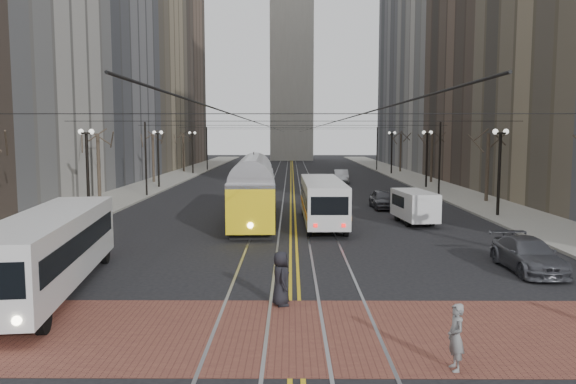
{
  "coord_description": "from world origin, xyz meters",
  "views": [
    {
      "loc": [
        -0.12,
        -19.23,
        5.54
      ],
      "look_at": [
        -0.26,
        5.33,
        3.0
      ],
      "focal_mm": 35.0,
      "sensor_mm": 36.0,
      "label": 1
    }
  ],
  "objects_px": {
    "cargo_van": "(414,207)",
    "sedan_parked": "(528,255)",
    "rear_bus": "(322,202)",
    "sedan_grey": "(383,199)",
    "sedan_silver": "(341,176)",
    "pedestrian_b": "(456,337)",
    "streetcar": "(253,197)",
    "transit_bus": "(50,253)",
    "pedestrian_a": "(281,278)"
  },
  "relations": [
    {
      "from": "rear_bus",
      "to": "pedestrian_a",
      "type": "distance_m",
      "value": 16.53
    },
    {
      "from": "cargo_van",
      "to": "sedan_parked",
      "type": "distance_m",
      "value": 12.22
    },
    {
      "from": "rear_bus",
      "to": "sedan_grey",
      "type": "relative_size",
      "value": 2.58
    },
    {
      "from": "transit_bus",
      "to": "cargo_van",
      "type": "xyz_separation_m",
      "value": [
        16.08,
        15.24,
        -0.37
      ]
    },
    {
      "from": "sedan_parked",
      "to": "pedestrian_a",
      "type": "xyz_separation_m",
      "value": [
        -9.96,
        -4.69,
        0.23
      ]
    },
    {
      "from": "rear_bus",
      "to": "pedestrian_b",
      "type": "bearing_deg",
      "value": -85.66
    },
    {
      "from": "sedan_grey",
      "to": "sedan_silver",
      "type": "relative_size",
      "value": 0.91
    },
    {
      "from": "sedan_parked",
      "to": "pedestrian_b",
      "type": "xyz_separation_m",
      "value": [
        -5.76,
        -9.69,
        0.15
      ]
    },
    {
      "from": "sedan_silver",
      "to": "sedan_parked",
      "type": "xyz_separation_m",
      "value": [
        3.9,
        -41.48,
        -0.07
      ]
    },
    {
      "from": "pedestrian_b",
      "to": "sedan_grey",
      "type": "bearing_deg",
      "value": 169.68
    },
    {
      "from": "transit_bus",
      "to": "sedan_silver",
      "type": "relative_size",
      "value": 2.48
    },
    {
      "from": "sedan_silver",
      "to": "pedestrian_a",
      "type": "distance_m",
      "value": 46.57
    },
    {
      "from": "cargo_van",
      "to": "pedestrian_b",
      "type": "height_order",
      "value": "cargo_van"
    },
    {
      "from": "transit_bus",
      "to": "streetcar",
      "type": "bearing_deg",
      "value": 61.71
    },
    {
      "from": "rear_bus",
      "to": "cargo_van",
      "type": "distance_m",
      "value": 5.74
    },
    {
      "from": "transit_bus",
      "to": "pedestrian_a",
      "type": "distance_m",
      "value": 8.26
    },
    {
      "from": "rear_bus",
      "to": "cargo_van",
      "type": "height_order",
      "value": "rear_bus"
    },
    {
      "from": "cargo_van",
      "to": "sedan_silver",
      "type": "bearing_deg",
      "value": 87.94
    },
    {
      "from": "cargo_van",
      "to": "transit_bus",
      "type": "bearing_deg",
      "value": -142.31
    },
    {
      "from": "sedan_grey",
      "to": "sedan_parked",
      "type": "height_order",
      "value": "sedan_grey"
    },
    {
      "from": "pedestrian_a",
      "to": "pedestrian_b",
      "type": "distance_m",
      "value": 6.53
    },
    {
      "from": "sedan_parked",
      "to": "streetcar",
      "type": "bearing_deg",
      "value": 132.65
    },
    {
      "from": "transit_bus",
      "to": "sedan_grey",
      "type": "relative_size",
      "value": 2.71
    },
    {
      "from": "sedan_grey",
      "to": "sedan_silver",
      "type": "distance_m",
      "value": 22.31
    },
    {
      "from": "streetcar",
      "to": "cargo_van",
      "type": "relative_size",
      "value": 2.98
    },
    {
      "from": "streetcar",
      "to": "sedan_silver",
      "type": "height_order",
      "value": "streetcar"
    },
    {
      "from": "streetcar",
      "to": "sedan_silver",
      "type": "relative_size",
      "value": 3.06
    },
    {
      "from": "transit_bus",
      "to": "streetcar",
      "type": "height_order",
      "value": "streetcar"
    },
    {
      "from": "sedan_silver",
      "to": "rear_bus",
      "type": "bearing_deg",
      "value": -95.08
    },
    {
      "from": "rear_bus",
      "to": "cargo_van",
      "type": "relative_size",
      "value": 2.29
    },
    {
      "from": "cargo_van",
      "to": "sedan_silver",
      "type": "distance_m",
      "value": 29.49
    },
    {
      "from": "cargo_van",
      "to": "pedestrian_b",
      "type": "distance_m",
      "value": 22.07
    },
    {
      "from": "sedan_grey",
      "to": "cargo_van",
      "type": "bearing_deg",
      "value": -84.73
    },
    {
      "from": "streetcar",
      "to": "sedan_grey",
      "type": "xyz_separation_m",
      "value": [
        9.22,
        6.5,
        -0.92
      ]
    },
    {
      "from": "transit_bus",
      "to": "pedestrian_b",
      "type": "distance_m",
      "value": 13.92
    },
    {
      "from": "sedan_parked",
      "to": "pedestrian_b",
      "type": "bearing_deg",
      "value": -121.46
    },
    {
      "from": "streetcar",
      "to": "sedan_parked",
      "type": "distance_m",
      "value": 17.5
    },
    {
      "from": "transit_bus",
      "to": "rear_bus",
      "type": "distance_m",
      "value": 18.12
    },
    {
      "from": "sedan_parked",
      "to": "sedan_silver",
      "type": "bearing_deg",
      "value": 94.65
    },
    {
      "from": "rear_bus",
      "to": "sedan_parked",
      "type": "xyz_separation_m",
      "value": [
        7.7,
        -11.67,
        -0.71
      ]
    },
    {
      "from": "sedan_silver",
      "to": "transit_bus",
      "type": "bearing_deg",
      "value": -105.41
    },
    {
      "from": "pedestrian_b",
      "to": "pedestrian_a",
      "type": "bearing_deg",
      "value": -144.42
    },
    {
      "from": "transit_bus",
      "to": "pedestrian_a",
      "type": "height_order",
      "value": "transit_bus"
    },
    {
      "from": "pedestrian_b",
      "to": "sedan_parked",
      "type": "bearing_deg",
      "value": 144.84
    },
    {
      "from": "sedan_grey",
      "to": "pedestrian_a",
      "type": "xyz_separation_m",
      "value": [
        -7.18,
        -23.89,
        0.2
      ]
    },
    {
      "from": "streetcar",
      "to": "pedestrian_a",
      "type": "xyz_separation_m",
      "value": [
        2.04,
        -17.39,
        -0.71
      ]
    },
    {
      "from": "rear_bus",
      "to": "cargo_van",
      "type": "xyz_separation_m",
      "value": [
        5.72,
        0.38,
        -0.36
      ]
    },
    {
      "from": "rear_bus",
      "to": "sedan_parked",
      "type": "height_order",
      "value": "rear_bus"
    },
    {
      "from": "rear_bus",
      "to": "pedestrian_a",
      "type": "height_order",
      "value": "rear_bus"
    },
    {
      "from": "pedestrian_a",
      "to": "transit_bus",
      "type": "bearing_deg",
      "value": 66.81
    }
  ]
}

